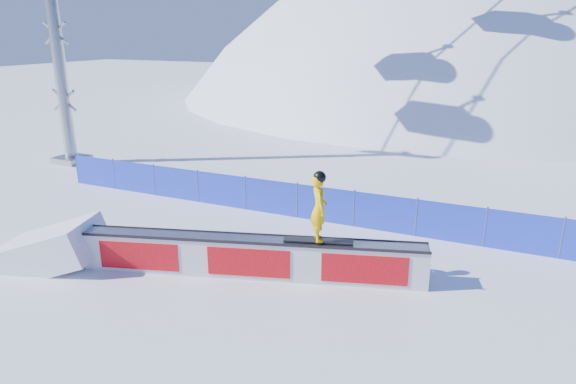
% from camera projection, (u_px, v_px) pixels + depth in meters
% --- Properties ---
extents(ground, '(160.00, 160.00, 0.00)m').
position_uv_depth(ground, '(263.00, 278.00, 13.24)').
color(ground, white).
rests_on(ground, ground).
extents(snow_hill, '(64.00, 64.00, 64.00)m').
position_uv_depth(snow_hill, '(444.00, 265.00, 55.09)').
color(snow_hill, white).
rests_on(snow_hill, ground).
extents(safety_fence, '(22.05, 0.05, 1.30)m').
position_uv_depth(safety_fence, '(325.00, 205.00, 16.96)').
color(safety_fence, '#1D35CC').
rests_on(safety_fence, ground).
extents(rail_box, '(8.75, 3.17, 1.07)m').
position_uv_depth(rail_box, '(251.00, 257.00, 13.22)').
color(rail_box, silver).
rests_on(rail_box, ground).
extents(snow_ramp, '(3.22, 2.51, 1.76)m').
position_uv_depth(snow_ramp, '(52.00, 263.00, 14.11)').
color(snow_ramp, white).
rests_on(snow_ramp, ground).
extents(snowboarder, '(1.76, 0.80, 1.82)m').
position_uv_depth(snowboarder, '(319.00, 207.00, 12.56)').
color(snowboarder, black).
rests_on(snowboarder, rail_box).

